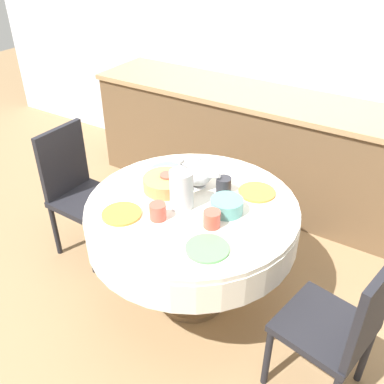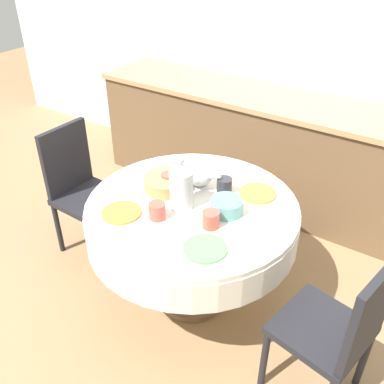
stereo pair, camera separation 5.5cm
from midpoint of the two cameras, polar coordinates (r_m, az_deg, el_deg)
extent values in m
plane|color=#8E704C|center=(2.84, -0.57, -13.75)|extent=(12.00, 12.00, 0.00)
cube|color=silver|center=(3.55, 14.79, 19.55)|extent=(7.00, 0.05, 2.60)
cube|color=brown|center=(3.55, 11.03, 4.92)|extent=(3.20, 0.60, 0.86)
cube|color=#A37F56|center=(3.36, 11.85, 11.70)|extent=(3.24, 0.64, 0.04)
cylinder|color=brown|center=(2.83, -0.57, -13.47)|extent=(0.44, 0.44, 0.04)
cylinder|color=brown|center=(2.64, -0.61, -9.63)|extent=(0.11, 0.11, 0.48)
cylinder|color=silver|center=(2.43, -0.65, -3.95)|extent=(1.19, 1.19, 0.18)
cylinder|color=silver|center=(2.37, -0.67, -1.93)|extent=(1.18, 1.18, 0.03)
cube|color=black|center=(2.21, 16.47, -16.82)|extent=(0.47, 0.47, 0.04)
cube|color=black|center=(2.00, 22.31, -14.37)|extent=(0.11, 0.38, 0.47)
cylinder|color=black|center=(2.33, 9.29, -20.92)|extent=(0.04, 0.04, 0.41)
cylinder|color=black|center=(2.53, 14.09, -15.83)|extent=(0.04, 0.04, 0.41)
cylinder|color=black|center=(2.46, 21.48, -19.52)|extent=(0.04, 0.04, 0.41)
cube|color=black|center=(3.02, -14.29, -1.08)|extent=(0.41, 0.41, 0.04)
cube|color=black|center=(3.01, -17.35, 4.03)|extent=(0.05, 0.38, 0.47)
cylinder|color=black|center=(3.14, -9.20, -3.97)|extent=(0.04, 0.04, 0.41)
cylinder|color=black|center=(2.95, -13.76, -7.36)|extent=(0.04, 0.04, 0.41)
cylinder|color=black|center=(3.35, -13.73, -1.88)|extent=(0.04, 0.04, 0.41)
cylinder|color=black|center=(3.18, -18.23, -4.89)|extent=(0.04, 0.04, 0.41)
cylinder|color=orange|center=(2.31, -10.03, -2.89)|extent=(0.21, 0.21, 0.01)
cylinder|color=#CC4C3D|center=(2.24, -5.29, -2.61)|extent=(0.09, 0.09, 0.09)
cylinder|color=#5BA85B|center=(2.06, 1.28, -7.54)|extent=(0.21, 0.21, 0.01)
cylinder|color=#CC4C3D|center=(2.18, 1.92, -3.64)|extent=(0.09, 0.09, 0.09)
cylinder|color=#60BCB7|center=(2.67, -3.95, 2.86)|extent=(0.21, 0.21, 0.01)
cylinder|color=#CC4C3D|center=(2.49, -3.90, 1.48)|extent=(0.09, 0.09, 0.09)
cylinder|color=orange|center=(2.47, 8.01, -0.03)|extent=(0.21, 0.21, 0.01)
cylinder|color=#28282D|center=(2.45, 3.60, 0.95)|extent=(0.09, 0.09, 0.09)
cylinder|color=#B2B2B7|center=(2.29, -2.10, 0.36)|extent=(0.13, 0.13, 0.22)
cone|color=#B2B2B7|center=(2.22, -2.17, 3.25)|extent=(0.12, 0.12, 0.05)
sphere|color=#B2B2B7|center=(2.20, -2.19, 4.25)|extent=(0.04, 0.04, 0.04)
cylinder|color=white|center=(2.51, 0.24, 0.89)|extent=(0.09, 0.09, 0.01)
sphere|color=white|center=(2.47, 0.25, 2.59)|extent=(0.16, 0.16, 0.16)
cylinder|color=white|center=(2.42, 2.15, 2.15)|extent=(0.09, 0.03, 0.06)
sphere|color=white|center=(2.42, 0.25, 4.59)|extent=(0.04, 0.04, 0.04)
cylinder|color=#AD844C|center=(2.48, -4.17, 1.17)|extent=(0.26, 0.26, 0.08)
cylinder|color=#569993|center=(2.29, 3.97, -1.85)|extent=(0.18, 0.18, 0.08)
camera|label=1|loc=(0.03, -90.68, -0.44)|focal=40.00mm
camera|label=2|loc=(0.03, 89.32, 0.44)|focal=40.00mm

